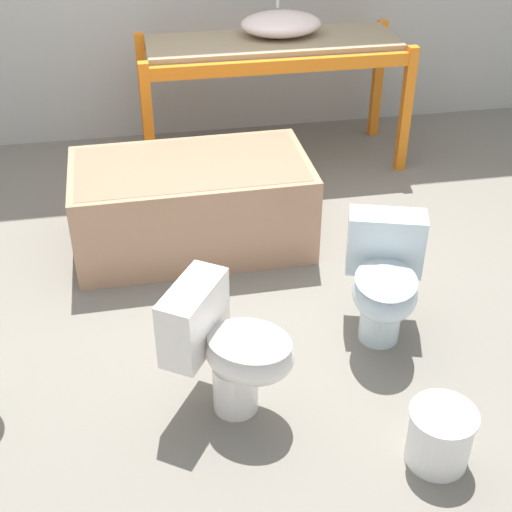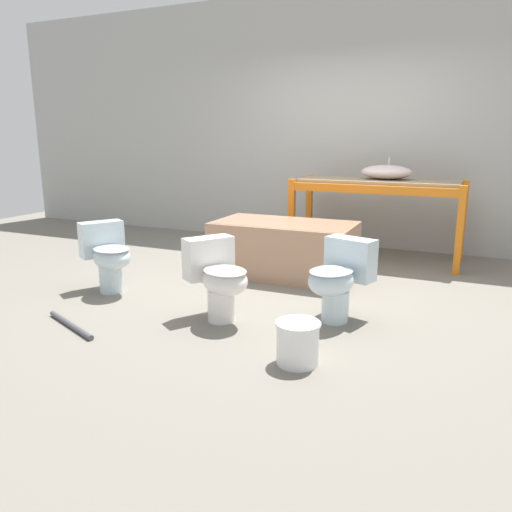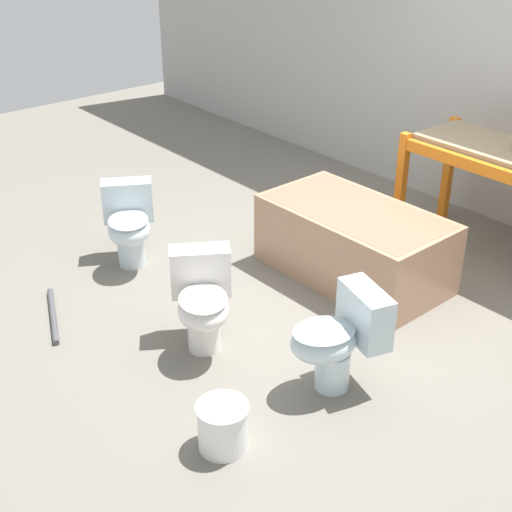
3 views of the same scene
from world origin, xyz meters
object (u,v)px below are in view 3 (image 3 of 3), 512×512
Objects in this scene: bathtub_main at (354,238)px; toilet_far at (339,337)px; bucket_white at (223,425)px; toilet_near at (129,223)px; toilet_extra at (202,300)px.

bathtub_main is 2.26× the size of toilet_far.
bucket_white is (0.84, -1.92, -0.17)m from bathtub_main.
bucket_white is (2.12, -0.72, -0.21)m from toilet_near.
toilet_far reaches higher than bucket_white.
toilet_far is 0.88m from bucket_white.
toilet_far is at bearing -55.21° from toilet_near.
toilet_near is 2.25m from bucket_white.
toilet_near is at bearing 112.82° from toilet_extra.
toilet_far is at bearing -33.46° from toilet_extra.
bathtub_main is 2.17× the size of toilet_extra.
toilet_extra is at bearing -90.31° from bathtub_main.
toilet_near and toilet_far have the same top height.
toilet_near reaches higher than bathtub_main.
toilet_near is 1.00× the size of toilet_extra.
bathtub_main is 4.98× the size of bucket_white.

